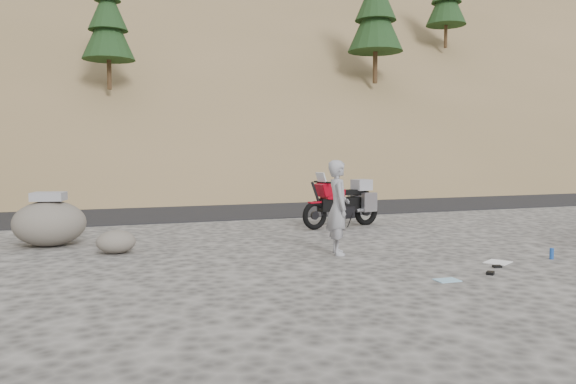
{
  "coord_description": "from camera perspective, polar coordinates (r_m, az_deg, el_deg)",
  "views": [
    {
      "loc": [
        -4.88,
        -8.79,
        1.83
      ],
      "look_at": [
        -1.06,
        1.9,
        1.0
      ],
      "focal_mm": 35.0,
      "sensor_mm": 36.0,
      "label": 1
    }
  ],
  "objects": [
    {
      "name": "ground",
      "position": [
        10.22,
        9.26,
        -6.19
      ],
      "size": [
        140.0,
        140.0,
        0.0
      ],
      "primitive_type": "plane",
      "color": "#3F3D3A",
      "rests_on": "ground"
    },
    {
      "name": "road",
      "position": [
        18.53,
        -4.34,
        -1.5
      ],
      "size": [
        120.0,
        7.0,
        0.05
      ],
      "primitive_type": "cube",
      "color": "black",
      "rests_on": "ground"
    },
    {
      "name": "hillside",
      "position": [
        50.75,
        -14.38,
        14.54
      ],
      "size": [
        120.0,
        73.0,
        46.72
      ],
      "color": "brown",
      "rests_on": "ground"
    },
    {
      "name": "motorcycle",
      "position": [
        13.59,
        5.81,
        -1.12
      ],
      "size": [
        2.24,
        0.98,
        1.36
      ],
      "rotation": [
        0.0,
        0.0,
        0.25
      ],
      "color": "black",
      "rests_on": "ground"
    },
    {
      "name": "man",
      "position": [
        10.06,
        5.1,
        -6.31
      ],
      "size": [
        0.54,
        0.69,
        1.67
      ],
      "primitive_type": "imported",
      "rotation": [
        0.0,
        0.0,
        1.32
      ],
      "color": "gray",
      "rests_on": "ground"
    },
    {
      "name": "boulder",
      "position": [
        11.73,
        -23.08,
        -2.85
      ],
      "size": [
        1.71,
        1.61,
        1.06
      ],
      "rotation": [
        0.0,
        0.0,
        -0.44
      ],
      "color": "#555049",
      "rests_on": "ground"
    },
    {
      "name": "small_rock",
      "position": [
        10.53,
        -17.07,
        -4.86
      ],
      "size": [
        0.86,
        0.81,
        0.42
      ],
      "rotation": [
        0.0,
        0.0,
        0.32
      ],
      "color": "#555049",
      "rests_on": "ground"
    },
    {
      "name": "gear_white_cloth",
      "position": [
        9.9,
        20.54,
        -6.7
      ],
      "size": [
        0.52,
        0.5,
        0.01
      ],
      "primitive_type": "cube",
      "rotation": [
        0.0,
        0.0,
        0.51
      ],
      "color": "white",
      "rests_on": "ground"
    },
    {
      "name": "gear_bottle",
      "position": [
        10.55,
        25.21,
        -5.69
      ],
      "size": [
        0.09,
        0.09,
        0.19
      ],
      "primitive_type": "cylinder",
      "rotation": [
        0.0,
        0.0,
        -0.34
      ],
      "color": "#194498",
      "rests_on": "ground"
    },
    {
      "name": "gear_glove_a",
      "position": [
        9.49,
        20.47,
        -7.09
      ],
      "size": [
        0.15,
        0.12,
        0.04
      ],
      "primitive_type": "cube",
      "rotation": [
        0.0,
        0.0,
        -0.25
      ],
      "color": "black",
      "rests_on": "ground"
    },
    {
      "name": "gear_glove_b",
      "position": [
        8.92,
        19.86,
        -7.75
      ],
      "size": [
        0.17,
        0.17,
        0.05
      ],
      "primitive_type": "cube",
      "rotation": [
        0.0,
        0.0,
        0.71
      ],
      "color": "black",
      "rests_on": "ground"
    },
    {
      "name": "gear_blue_cloth",
      "position": [
        8.33,
        15.86,
        -8.61
      ],
      "size": [
        0.34,
        0.25,
        0.01
      ],
      "primitive_type": "cube",
      "rotation": [
        0.0,
        0.0,
        -0.03
      ],
      "color": "#8CBED9",
      "rests_on": "ground"
    }
  ]
}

